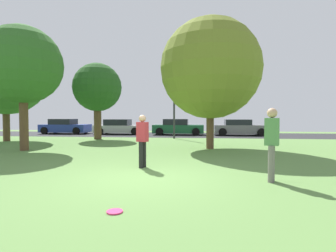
% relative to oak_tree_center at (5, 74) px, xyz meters
% --- Properties ---
extents(ground_plane, '(44.00, 44.00, 0.00)m').
position_rel_oak_tree_center_xyz_m(ground_plane, '(10.86, -8.96, -4.32)').
color(ground_plane, '#5B8442').
extents(road_strip, '(44.00, 6.40, 0.01)m').
position_rel_oak_tree_center_xyz_m(road_strip, '(10.86, 7.04, -4.31)').
color(road_strip, '#28282B').
rests_on(road_strip, ground_plane).
extents(oak_tree_center, '(5.24, 5.24, 6.95)m').
position_rel_oak_tree_center_xyz_m(oak_tree_center, '(0.00, 0.00, 0.00)').
color(oak_tree_center, brown).
rests_on(oak_tree_center, ground_plane).
extents(maple_tree_near, '(3.58, 3.58, 5.77)m').
position_rel_oak_tree_center_xyz_m(maple_tree_near, '(4.18, -4.16, -0.36)').
color(maple_tree_near, brown).
rests_on(maple_tree_near, ground_plane).
extents(oak_tree_left, '(4.89, 4.89, 6.36)m').
position_rel_oak_tree_center_xyz_m(oak_tree_left, '(12.83, -2.49, -0.41)').
color(oak_tree_left, brown).
rests_on(oak_tree_left, ground_plane).
extents(oak_tree_right, '(3.33, 3.33, 5.28)m').
position_rel_oak_tree_center_xyz_m(oak_tree_right, '(5.28, 2.05, -0.75)').
color(oak_tree_right, brown).
rests_on(oak_tree_right, ground_plane).
extents(person_thrower, '(0.38, 0.32, 1.79)m').
position_rel_oak_tree_center_xyz_m(person_thrower, '(14.03, -8.94, -3.32)').
color(person_thrower, slate).
rests_on(person_thrower, ground_plane).
extents(person_catcher, '(0.38, 0.32, 1.63)m').
position_rel_oak_tree_center_xyz_m(person_catcher, '(10.55, -7.57, -3.42)').
color(person_catcher, black).
rests_on(person_catcher, ground_plane).
extents(frisbee_disc, '(0.27, 0.27, 0.03)m').
position_rel_oak_tree_center_xyz_m(frisbee_disc, '(10.90, -11.36, -4.30)').
color(frisbee_disc, '#EA2D6B').
rests_on(frisbee_disc, ground_plane).
extents(parked_car_blue, '(4.29, 2.09, 1.36)m').
position_rel_oak_tree_center_xyz_m(parked_car_blue, '(0.04, 7.34, -3.69)').
color(parked_car_blue, '#233893').
rests_on(parked_car_blue, ground_plane).
extents(parked_car_silver, '(4.45, 2.09, 1.33)m').
position_rel_oak_tree_center_xyz_m(parked_car_silver, '(5.25, 7.26, -3.70)').
color(parked_car_silver, '#B7B7BC').
rests_on(parked_car_silver, ground_plane).
extents(parked_car_green, '(4.33, 2.07, 1.36)m').
position_rel_oak_tree_center_xyz_m(parked_car_green, '(10.47, 7.16, -3.69)').
color(parked_car_green, '#195633').
rests_on(parked_car_green, ground_plane).
extents(parked_car_grey, '(4.36, 2.08, 1.33)m').
position_rel_oak_tree_center_xyz_m(parked_car_grey, '(15.69, 7.08, -3.69)').
color(parked_car_grey, slate).
rests_on(parked_car_grey, ground_plane).
extents(street_lamp_post, '(0.14, 0.14, 4.50)m').
position_rel_oak_tree_center_xyz_m(street_lamp_post, '(10.51, 3.24, -2.07)').
color(street_lamp_post, '#2D2D33').
rests_on(street_lamp_post, ground_plane).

